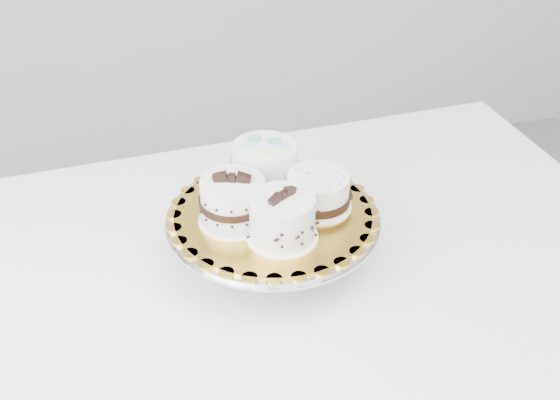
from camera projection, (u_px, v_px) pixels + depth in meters
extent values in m
cube|color=white|center=(285.00, 273.00, 1.20)|extent=(1.35, 0.95, 0.04)
cube|color=white|center=(451.00, 246.00, 1.87)|extent=(0.05, 0.05, 0.71)
cylinder|color=gray|center=(273.00, 257.00, 1.20)|extent=(0.16, 0.16, 0.01)
cylinder|color=gray|center=(273.00, 240.00, 1.18)|extent=(0.10, 0.10, 0.09)
cylinder|color=silver|center=(273.00, 217.00, 1.15)|extent=(0.34, 0.34, 0.01)
cylinder|color=silver|center=(273.00, 219.00, 1.15)|extent=(0.35, 0.35, 0.00)
cylinder|color=gold|center=(273.00, 214.00, 1.14)|extent=(0.41, 0.41, 0.00)
cylinder|color=white|center=(282.00, 236.00, 1.09)|extent=(0.11, 0.11, 0.00)
cylinder|color=white|center=(282.00, 217.00, 1.07)|extent=(0.14, 0.14, 0.07)
cylinder|color=white|center=(234.00, 219.00, 1.13)|extent=(0.11, 0.11, 0.00)
cylinder|color=white|center=(233.00, 200.00, 1.10)|extent=(0.13, 0.13, 0.07)
cylinder|color=silver|center=(234.00, 214.00, 1.12)|extent=(0.11, 0.11, 0.02)
cylinder|color=black|center=(233.00, 201.00, 1.10)|extent=(0.11, 0.11, 0.01)
cylinder|color=white|center=(265.00, 186.00, 1.21)|extent=(0.12, 0.12, 0.00)
cylinder|color=white|center=(264.00, 166.00, 1.18)|extent=(0.14, 0.14, 0.08)
cylinder|color=white|center=(317.00, 205.00, 1.16)|extent=(0.11, 0.11, 0.00)
cylinder|color=white|center=(318.00, 190.00, 1.14)|extent=(0.11, 0.11, 0.06)
cylinder|color=black|center=(318.00, 197.00, 1.15)|extent=(0.11, 0.11, 0.01)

